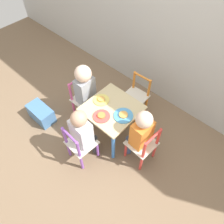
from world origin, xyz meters
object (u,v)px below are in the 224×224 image
Objects in this scene: chair_red at (143,145)px; child_left at (86,89)px; chair_pink at (84,99)px; child_right at (140,132)px; chair_orange at (136,96)px; plate_right at (123,115)px; chair_purple at (80,144)px; kids_table at (112,113)px; child_front at (83,131)px; plate_left at (101,100)px; plate_front at (102,116)px; storage_bin at (41,114)px.

chair_red is 0.68× the size of child_left.
chair_red is at bearing -91.94° from chair_pink.
child_left is at bearing -88.05° from child_right.
chair_pink is 0.62m from chair_orange.
plate_right is (-0.29, 0.02, 0.21)m from chair_red.
chair_purple is at bearing -40.75° from child_right.
child_front reaches higher than kids_table.
chair_purple is at bearing -45.01° from chair_red.
kids_table is 0.17m from plate_left.
chair_orange is 0.68× the size of child_left.
plate_left is (0.29, 0.01, 0.21)m from chair_pink.
plate_left is at bearing -89.64° from chair_pink.
child_front is at bearing -71.22° from plate_left.
child_left is 1.05× the size of child_right.
chair_red reaches higher than plate_left.
child_front is (0.36, -0.38, -0.04)m from child_left.
plate_right is (0.30, -0.00, 0.00)m from plate_left.
chair_purple is 3.02× the size of plate_front.
child_right is (0.77, -0.02, -0.04)m from child_left.
plate_right is (0.17, -0.44, 0.21)m from chair_orange.
plate_left is at bearing 180.00° from plate_right.
chair_pink reaches higher than storage_bin.
plate_front is at bearing -108.87° from chair_pink.
child_left reaches higher than plate_right.
chair_pink and chair_red have the same top height.
chair_red is 0.36m from plate_right.
child_right reaches higher than plate_right.
child_front is at bearing -136.73° from child_left.
child_front is 0.23m from plate_front.
chair_purple is 2.65× the size of plate_right.
child_left is 2.30× the size of storage_bin.
plate_front and plate_right have the same top height.
plate_left is (-0.15, 0.00, 0.08)m from kids_table.
chair_pink is at bearing -38.45° from child_front.
plate_left and plate_front have the same top height.
chair_pink is 0.61m from chair_purple.
chair_purple is at bearing -74.11° from plate_left.
chair_purple and chair_red have the same top height.
child_right is at bearing -91.93° from child_left.
storage_bin is (-0.74, -0.04, -0.32)m from child_front.
child_left is 0.23m from plate_left.
plate_front is (0.38, -0.15, -0.00)m from child_left.
plate_left is 0.83m from storage_bin.
chair_orange is 3.02× the size of plate_front.
child_right is at bearing -90.00° from chair_red.
chair_purple is 1.00× the size of chair_red.
plate_left is (0.23, 0.00, -0.00)m from child_left.
plate_front is at bearing -70.89° from chair_red.
chair_purple is (-0.02, -0.44, -0.12)m from kids_table.
plate_left is at bearing 180.00° from kids_table.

